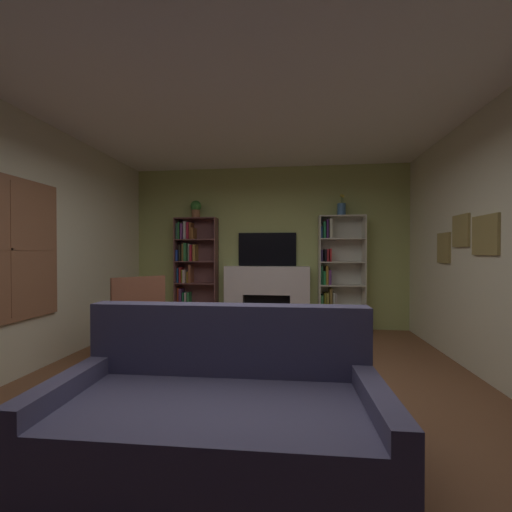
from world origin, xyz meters
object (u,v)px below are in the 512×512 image
tv (267,249)px  potted_plant (196,208)px  bookshelf_right (335,275)px  bookshelf_left (192,269)px  vase_with_flowers (342,209)px  fireplace (267,295)px  armchair (135,317)px  couch (218,415)px

tv → potted_plant: size_ratio=3.31×
bookshelf_right → potted_plant: 2.67m
bookshelf_left → vase_with_flowers: vase_with_flowers is taller
fireplace → armchair: (-1.47, -1.74, -0.05)m
potted_plant → couch: 4.01m
fireplace → tv: 0.80m
fireplace → vase_with_flowers: size_ratio=4.27×
fireplace → vase_with_flowers: bearing=-1.2°
fireplace → potted_plant: 1.96m
tv → bookshelf_right: 1.24m
vase_with_flowers → armchair: vase_with_flowers is taller
armchair → potted_plant: bearing=82.5°
bookshelf_left → armchair: 1.84m
bookshelf_right → fireplace: bearing=-179.7°
couch → tv: bearing=89.6°
bookshelf_left → vase_with_flowers: (2.59, -0.05, 1.01)m
potted_plant → tv: bearing=5.5°
tv → bookshelf_left: bookshelf_left is taller
bookshelf_left → potted_plant: size_ratio=6.31×
tv → potted_plant: potted_plant is taller
bookshelf_right → couch: size_ratio=0.93×
tv → bookshelf_left: size_ratio=0.52×
bookshelf_left → tv: bearing=2.9°
fireplace → armchair: size_ratio=1.52×
potted_plant → vase_with_flowers: (2.50, -0.00, -0.05)m
bookshelf_left → bookshelf_right: same height
vase_with_flowers → couch: 4.00m
bookshelf_left → couch: (1.31, -3.42, -0.73)m
fireplace → armchair: 2.28m
couch → bookshelf_right: bearing=70.8°
fireplace → tv: tv is taller
bookshelf_left → vase_with_flowers: bearing=-1.2°
fireplace → tv: bearing=90.0°
bookshelf_right → vase_with_flowers: vase_with_flowers is taller
bookshelf_right → vase_with_flowers: size_ratio=5.25×
bookshelf_right → couch: bookshelf_right is taller
fireplace → bookshelf_left: bookshelf_left is taller
bookshelf_right → armchair: bearing=-146.5°
fireplace → bookshelf_right: (1.16, 0.01, 0.36)m
couch → bookshelf_left: bearing=111.0°
vase_with_flowers → armchair: bearing=-147.9°
fireplace → potted_plant: bearing=-178.8°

